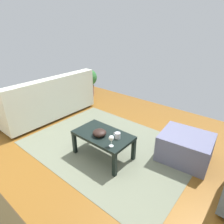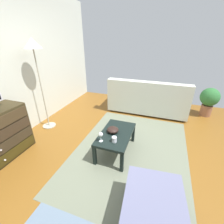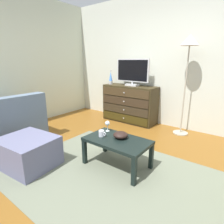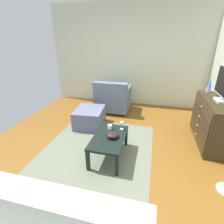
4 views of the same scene
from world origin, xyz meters
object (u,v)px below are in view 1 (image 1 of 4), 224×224
at_px(wine_glass, 111,138).
at_px(ottoman, 185,147).
at_px(potted_plant, 89,80).
at_px(coffee_table, 103,137).
at_px(mug, 117,135).
at_px(couch_large, 48,101).
at_px(bowl_decorative, 99,133).

relative_size(wine_glass, ottoman, 0.22).
bearing_deg(potted_plant, wine_glass, 141.42).
bearing_deg(coffee_table, ottoman, -143.23).
height_order(mug, couch_large, couch_large).
height_order(wine_glass, potted_plant, potted_plant).
bearing_deg(ottoman, coffee_table, 36.77).
xyz_separation_m(wine_glass, mug, (0.06, -0.20, -0.07)).
bearing_deg(mug, potted_plant, -36.18).
relative_size(ottoman, potted_plant, 0.97).
distance_m(coffee_table, mug, 0.25).
relative_size(couch_large, ottoman, 2.82).
distance_m(coffee_table, potted_plant, 2.71).
bearing_deg(coffee_table, bowl_decorative, 80.09).
height_order(couch_large, ottoman, couch_large).
xyz_separation_m(couch_large, ottoman, (-2.78, -0.43, -0.14)).
bearing_deg(coffee_table, mug, -168.36).
distance_m(wine_glass, ottoman, 1.14).
height_order(wine_glass, couch_large, couch_large).
bearing_deg(potted_plant, coffee_table, 140.19).
bearing_deg(bowl_decorative, potted_plant, -40.94).
relative_size(bowl_decorative, potted_plant, 0.27).
bearing_deg(coffee_table, potted_plant, -39.81).
bearing_deg(wine_glass, coffee_table, -28.18).
xyz_separation_m(coffee_table, bowl_decorative, (0.01, 0.06, 0.10)).
height_order(mug, bowl_decorative, bowl_decorative).
bearing_deg(coffee_table, wine_glass, 151.82).
relative_size(wine_glass, couch_large, 0.08).
bearing_deg(couch_large, ottoman, -171.14).
relative_size(bowl_decorative, couch_large, 0.10).
distance_m(mug, bowl_decorative, 0.26).
bearing_deg(mug, ottoman, -137.51).
bearing_deg(couch_large, bowl_decorative, 169.27).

